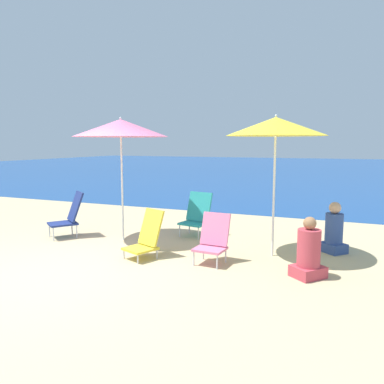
{
  "coord_description": "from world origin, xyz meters",
  "views": [
    {
      "loc": [
        3.78,
        -4.02,
        1.85
      ],
      "look_at": [
        1.29,
        2.04,
        1.0
      ],
      "focal_mm": 35.0,
      "sensor_mm": 36.0,
      "label": 1
    }
  ],
  "objects_px": {
    "person_seated_far": "(309,253)",
    "beach_umbrella_yellow": "(276,127)",
    "beach_chair_navy": "(69,215)",
    "beach_chair_pink": "(213,238)",
    "beach_chair_teal": "(197,214)",
    "person_seated_near": "(334,232)",
    "beach_umbrella_pink": "(121,128)",
    "beach_chair_yellow": "(146,237)"
  },
  "relations": [
    {
      "from": "beach_chair_navy",
      "to": "person_seated_far",
      "type": "distance_m",
      "value": 4.66
    },
    {
      "from": "beach_umbrella_yellow",
      "to": "beach_chair_navy",
      "type": "relative_size",
      "value": 2.58
    },
    {
      "from": "beach_chair_yellow",
      "to": "beach_chair_pink",
      "type": "relative_size",
      "value": 1.01
    },
    {
      "from": "person_seated_far",
      "to": "beach_umbrella_yellow",
      "type": "bearing_deg",
      "value": 168.62
    },
    {
      "from": "beach_chair_pink",
      "to": "person_seated_near",
      "type": "bearing_deg",
      "value": 41.37
    },
    {
      "from": "beach_chair_navy",
      "to": "beach_chair_pink",
      "type": "relative_size",
      "value": 1.17
    },
    {
      "from": "beach_umbrella_pink",
      "to": "person_seated_far",
      "type": "height_order",
      "value": "beach_umbrella_pink"
    },
    {
      "from": "beach_chair_yellow",
      "to": "person_seated_near",
      "type": "distance_m",
      "value": 3.18
    },
    {
      "from": "beach_chair_navy",
      "to": "beach_chair_pink",
      "type": "distance_m",
      "value": 3.21
    },
    {
      "from": "beach_umbrella_yellow",
      "to": "person_seated_far",
      "type": "relative_size",
      "value": 2.7
    },
    {
      "from": "person_seated_near",
      "to": "person_seated_far",
      "type": "bearing_deg",
      "value": -148.92
    },
    {
      "from": "beach_umbrella_yellow",
      "to": "beach_chair_teal",
      "type": "height_order",
      "value": "beach_umbrella_yellow"
    },
    {
      "from": "person_seated_near",
      "to": "person_seated_far",
      "type": "height_order",
      "value": "person_seated_near"
    },
    {
      "from": "beach_chair_teal",
      "to": "person_seated_far",
      "type": "distance_m",
      "value": 2.84
    },
    {
      "from": "beach_chair_navy",
      "to": "person_seated_near",
      "type": "height_order",
      "value": "beach_chair_navy"
    },
    {
      "from": "beach_umbrella_pink",
      "to": "beach_chair_pink",
      "type": "height_order",
      "value": "beach_umbrella_pink"
    },
    {
      "from": "beach_chair_navy",
      "to": "person_seated_near",
      "type": "bearing_deg",
      "value": 45.86
    },
    {
      "from": "beach_umbrella_yellow",
      "to": "beach_chair_yellow",
      "type": "bearing_deg",
      "value": -155.52
    },
    {
      "from": "beach_chair_teal",
      "to": "person_seated_near",
      "type": "xyz_separation_m",
      "value": [
        2.6,
        -0.22,
        -0.08
      ]
    },
    {
      "from": "beach_umbrella_yellow",
      "to": "beach_umbrella_pink",
      "type": "bearing_deg",
      "value": -179.18
    },
    {
      "from": "beach_umbrella_pink",
      "to": "beach_chair_navy",
      "type": "xyz_separation_m",
      "value": [
        -1.12,
        -0.2,
        -1.69
      ]
    },
    {
      "from": "beach_chair_yellow",
      "to": "person_seated_near",
      "type": "relative_size",
      "value": 0.89
    },
    {
      "from": "beach_umbrella_pink",
      "to": "beach_umbrella_yellow",
      "type": "height_order",
      "value": "beach_umbrella_pink"
    },
    {
      "from": "beach_umbrella_pink",
      "to": "beach_umbrella_yellow",
      "type": "relative_size",
      "value": 1.01
    },
    {
      "from": "beach_chair_yellow",
      "to": "beach_chair_navy",
      "type": "xyz_separation_m",
      "value": [
        -2.09,
        0.62,
        0.1
      ]
    },
    {
      "from": "beach_umbrella_yellow",
      "to": "beach_chair_pink",
      "type": "xyz_separation_m",
      "value": [
        -0.8,
        -0.7,
        -1.73
      ]
    },
    {
      "from": "beach_umbrella_pink",
      "to": "beach_chair_teal",
      "type": "relative_size",
      "value": 2.69
    },
    {
      "from": "beach_chair_navy",
      "to": "beach_umbrella_yellow",
      "type": "bearing_deg",
      "value": 39.63
    },
    {
      "from": "person_seated_far",
      "to": "beach_umbrella_pink",
      "type": "bearing_deg",
      "value": -151.97
    },
    {
      "from": "beach_umbrella_pink",
      "to": "beach_chair_yellow",
      "type": "xyz_separation_m",
      "value": [
        0.97,
        -0.82,
        -1.79
      ]
    },
    {
      "from": "beach_chair_pink",
      "to": "beach_umbrella_yellow",
      "type": "bearing_deg",
      "value": 45.6
    },
    {
      "from": "beach_umbrella_pink",
      "to": "beach_chair_pink",
      "type": "distance_m",
      "value": 2.79
    },
    {
      "from": "beach_umbrella_yellow",
      "to": "beach_chair_teal",
      "type": "distance_m",
      "value": 2.51
    },
    {
      "from": "beach_chair_teal",
      "to": "beach_chair_pink",
      "type": "bearing_deg",
      "value": -49.66
    },
    {
      "from": "beach_chair_teal",
      "to": "person_seated_far",
      "type": "xyz_separation_m",
      "value": [
        2.32,
        -1.64,
        -0.09
      ]
    },
    {
      "from": "beach_chair_navy",
      "to": "person_seated_near",
      "type": "relative_size",
      "value": 1.03
    },
    {
      "from": "beach_umbrella_pink",
      "to": "beach_chair_yellow",
      "type": "distance_m",
      "value": 2.2
    },
    {
      "from": "beach_chair_teal",
      "to": "person_seated_near",
      "type": "relative_size",
      "value": 1.0
    },
    {
      "from": "beach_chair_teal",
      "to": "beach_chair_pink",
      "type": "height_order",
      "value": "beach_chair_teal"
    },
    {
      "from": "person_seated_far",
      "to": "beach_chair_pink",
      "type": "bearing_deg",
      "value": -144.29
    },
    {
      "from": "beach_chair_teal",
      "to": "beach_chair_navy",
      "type": "relative_size",
      "value": 0.97
    },
    {
      "from": "beach_chair_teal",
      "to": "person_seated_near",
      "type": "height_order",
      "value": "person_seated_near"
    }
  ]
}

